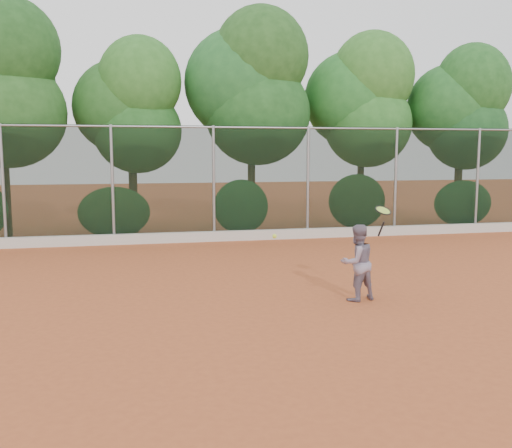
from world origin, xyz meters
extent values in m
plane|color=#AE5129|center=(0.00, 0.00, 0.00)|extent=(80.00, 80.00, 0.00)
cube|color=beige|center=(0.00, 6.82, 0.15)|extent=(24.00, 0.20, 0.30)
imported|color=gray|center=(1.53, -0.66, 0.70)|extent=(0.79, 0.68, 1.40)
cube|color=black|center=(0.00, 7.00, 1.75)|extent=(24.00, 0.01, 3.50)
cylinder|color=gray|center=(0.00, 7.00, 3.45)|extent=(24.00, 0.06, 0.06)
cylinder|color=gray|center=(-6.00, 7.00, 1.75)|extent=(0.09, 0.09, 3.50)
cylinder|color=gray|center=(-3.00, 7.00, 1.75)|extent=(0.09, 0.09, 3.50)
cylinder|color=gray|center=(0.00, 7.00, 1.75)|extent=(0.09, 0.09, 3.50)
cylinder|color=gray|center=(3.00, 7.00, 1.75)|extent=(0.09, 0.09, 3.50)
cylinder|color=gray|center=(6.00, 7.00, 1.75)|extent=(0.09, 0.09, 3.50)
cylinder|color=gray|center=(9.00, 7.00, 1.75)|extent=(0.09, 0.09, 3.50)
cylinder|color=#472F1B|center=(-6.30, 8.90, 1.45)|extent=(0.24, 0.24, 2.90)
ellipsoid|color=#346D29|center=(-6.10, 8.80, 3.90)|extent=(3.50, 2.90, 3.40)
ellipsoid|color=#2B6024|center=(-6.00, 8.70, 5.80)|extent=(3.10, 2.60, 3.20)
cylinder|color=#442F1A|center=(-2.40, 9.30, 1.20)|extent=(0.28, 0.28, 2.40)
ellipsoid|color=#1E511B|center=(-2.20, 9.20, 3.40)|extent=(2.90, 2.40, 2.80)
ellipsoid|color=#1F4F1B|center=(-2.70, 9.50, 4.20)|extent=(3.20, 2.70, 3.10)
ellipsoid|color=#285E20|center=(-2.10, 9.00, 5.00)|extent=(2.70, 2.30, 2.90)
cylinder|color=#462F1B|center=(1.60, 9.00, 1.50)|extent=(0.26, 0.26, 3.00)
ellipsoid|color=#2B6928|center=(1.80, 8.90, 4.00)|extent=(3.60, 3.00, 3.50)
ellipsoid|color=#2C742F|center=(1.30, 9.20, 5.00)|extent=(3.90, 3.20, 3.80)
ellipsoid|color=#336827|center=(1.90, 8.80, 5.90)|extent=(3.20, 2.70, 3.30)
cylinder|color=#432A19|center=(5.70, 9.20, 1.35)|extent=(0.24, 0.24, 2.70)
ellipsoid|color=#245E20|center=(5.90, 9.10, 3.70)|extent=(3.20, 2.70, 3.10)
ellipsoid|color=#1F5B20|center=(5.40, 9.40, 4.60)|extent=(3.50, 2.90, 3.40)
ellipsoid|color=#2A5F20|center=(6.00, 9.00, 5.40)|extent=(3.00, 2.50, 3.10)
cylinder|color=#442B1A|center=(9.40, 8.80, 1.25)|extent=(0.28, 0.28, 2.50)
ellipsoid|color=#245E26|center=(9.60, 8.70, 3.50)|extent=(3.00, 2.50, 2.90)
ellipsoid|color=#2D722B|center=(9.10, 9.00, 4.30)|extent=(3.30, 2.80, 3.20)
ellipsoid|color=#2E6E2A|center=(9.70, 8.60, 5.10)|extent=(2.80, 2.40, 3.00)
ellipsoid|color=#376F2A|center=(-3.00, 7.80, 0.85)|extent=(2.20, 1.16, 1.60)
ellipsoid|color=#2D762D|center=(1.00, 7.80, 0.95)|extent=(1.80, 1.04, 1.76)
ellipsoid|color=#2F6225|center=(5.00, 7.80, 1.05)|extent=(2.00, 1.10, 1.84)
ellipsoid|color=#296A28|center=(9.00, 7.80, 0.90)|extent=(2.16, 1.12, 1.64)
cylinder|color=black|center=(2.00, -0.61, 1.30)|extent=(0.08, 0.18, 0.29)
torus|color=black|center=(2.00, -0.67, 1.65)|extent=(0.37, 0.35, 0.16)
cylinder|color=#A9CD3C|center=(2.00, -0.67, 1.65)|extent=(0.31, 0.29, 0.12)
sphere|color=#CDF036|center=(-0.17, -1.21, 1.33)|extent=(0.07, 0.07, 0.07)
camera|label=1|loc=(-2.48, -10.25, 2.71)|focal=40.00mm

